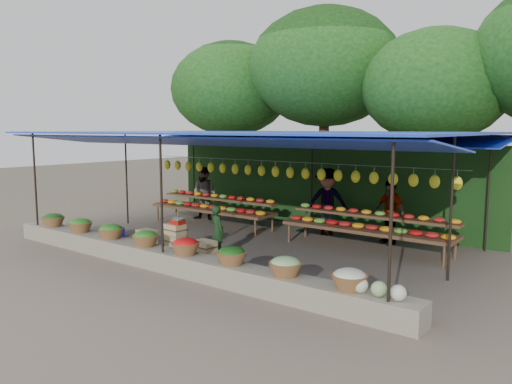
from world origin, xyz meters
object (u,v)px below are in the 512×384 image
Objects in this scene: weighing_scale at (178,221)px; blue_crate_back at (114,232)px; crate_counter at (175,244)px; blue_crate_front at (78,230)px; vendor_seated at (217,231)px.

weighing_scale reaches higher than blue_crate_back.
weighing_scale is (0.10, -0.00, 0.53)m from crate_counter.
crate_counter is 0.54m from weighing_scale.
weighing_scale is 4.02m from blue_crate_front.
vendor_seated is (0.62, 0.63, -0.25)m from weighing_scale.
crate_counter is at bearing -5.08° from blue_crate_front.
blue_crate_back is at bearing 171.27° from crate_counter.
weighing_scale is at bearing -5.07° from blue_crate_front.
blue_crate_back is (-2.79, 0.43, -0.16)m from crate_counter.
vendor_seated is 4.64m from blue_crate_front.
blue_crate_front is at bearing 179.66° from weighing_scale.
vendor_seated is 2.41× the size of blue_crate_back.
crate_counter is at bearing 180.00° from weighing_scale.
blue_crate_back is at bearing 171.58° from weighing_scale.
vendor_seated is 2.53× the size of blue_crate_front.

